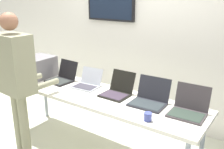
# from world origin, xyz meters

# --- Properties ---
(ground) EXTENTS (8.00, 8.00, 0.04)m
(ground) POSITION_xyz_m (0.00, 0.00, -0.02)
(ground) COLOR beige
(back_wall) EXTENTS (8.00, 0.11, 2.44)m
(back_wall) POSITION_xyz_m (-0.01, 1.13, 1.23)
(back_wall) COLOR silver
(back_wall) RESTS_ON ground
(workbench) EXTENTS (2.66, 0.70, 0.76)m
(workbench) POSITION_xyz_m (0.00, 0.00, 0.71)
(workbench) COLOR silver
(workbench) RESTS_ON ground
(equipment_box) EXTENTS (0.38, 0.41, 0.29)m
(equipment_box) POSITION_xyz_m (-1.09, 0.07, 0.90)
(equipment_box) COLOR slate
(equipment_box) RESTS_ON workbench
(laptop_station_0) EXTENTS (0.35, 0.37, 0.26)m
(laptop_station_0) POSITION_xyz_m (-0.67, 0.11, 0.82)
(laptop_station_0) COLOR black
(laptop_station_0) RESTS_ON workbench
(laptop_station_1) EXTENTS (0.33, 0.33, 0.22)m
(laptop_station_1) POSITION_xyz_m (-0.24, 0.13, 0.81)
(laptop_station_1) COLOR #AAAFBB
(laptop_station_1) RESTS_ON workbench
(laptop_station_2) EXTENTS (0.32, 0.36, 0.26)m
(laptop_station_2) POSITION_xyz_m (0.23, 0.13, 0.82)
(laptop_station_2) COLOR black
(laptop_station_2) RESTS_ON workbench
(laptop_station_3) EXTENTS (0.39, 0.36, 0.27)m
(laptop_station_3) POSITION_xyz_m (0.66, 0.11, 0.82)
(laptop_station_3) COLOR #23242A
(laptop_station_3) RESTS_ON workbench
(laptop_station_4) EXTENTS (0.36, 0.34, 0.28)m
(laptop_station_4) POSITION_xyz_m (1.10, 0.11, 0.82)
(laptop_station_4) COLOR #3C3638
(laptop_station_4) RESTS_ON workbench
(person) EXTENTS (0.46, 0.60, 1.73)m
(person) POSITION_xyz_m (-0.64, -0.62, 1.05)
(person) COLOR gray
(person) RESTS_ON ground
(coffee_mug) EXTENTS (0.08, 0.08, 0.08)m
(coffee_mug) POSITION_xyz_m (0.83, -0.25, 0.80)
(coffee_mug) COLOR #3C4692
(coffee_mug) RESTS_ON workbench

